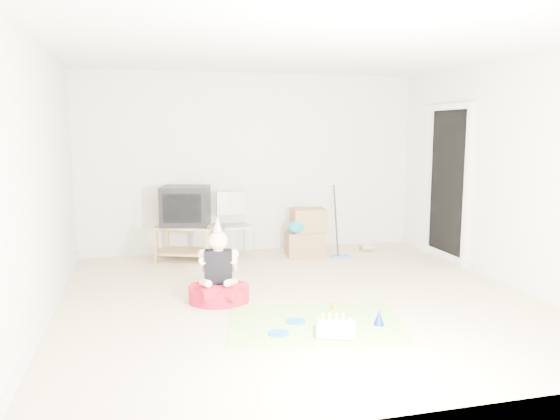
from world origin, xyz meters
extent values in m
plane|color=beige|center=(0.00, 0.00, 0.00)|extent=(5.00, 5.00, 0.00)
cube|color=black|center=(2.48, 1.20, 1.02)|extent=(0.02, 0.90, 2.05)
cube|color=#A27E49|center=(-1.02, 2.04, 0.47)|extent=(0.91, 0.75, 0.03)
cube|color=#A27E49|center=(-1.02, 2.04, 0.12)|extent=(0.91, 0.75, 0.03)
cube|color=#A27E49|center=(-1.43, 1.98, 0.24)|extent=(0.07, 0.07, 0.49)
cube|color=#A27E49|center=(-0.77, 1.70, 0.24)|extent=(0.07, 0.07, 0.49)
cube|color=#A27E49|center=(-1.27, 2.37, 0.24)|extent=(0.07, 0.07, 0.49)
cube|color=#A27E49|center=(-0.60, 2.09, 0.24)|extent=(0.07, 0.07, 0.49)
cube|color=black|center=(-1.02, 2.04, 0.76)|extent=(0.73, 0.66, 0.54)
cube|color=#9D9DA2|center=(-0.35, 1.93, 0.47)|extent=(0.50, 0.48, 0.03)
cylinder|color=#9D9DA2|center=(-0.54, 1.89, 0.48)|extent=(0.02, 0.02, 0.96)
cylinder|color=#9D9DA2|center=(-0.16, 1.96, 0.48)|extent=(0.02, 0.02, 0.96)
cube|color=olive|center=(0.64, 1.88, 0.17)|extent=(0.57, 0.45, 0.35)
cube|color=olive|center=(0.70, 1.90, 0.51)|extent=(0.48, 0.39, 0.33)
ellipsoid|color=#0B7A83|center=(0.48, 1.77, 0.44)|extent=(0.23, 0.16, 0.19)
cube|color=blue|center=(1.10, 1.66, 0.01)|extent=(0.26, 0.11, 0.03)
cylinder|color=black|center=(1.10, 1.66, 0.51)|extent=(0.06, 0.34, 0.98)
cube|color=#246C4B|center=(1.64, 2.00, 0.01)|extent=(0.28, 0.31, 0.03)
cube|color=#B45126|center=(1.64, 2.00, 0.04)|extent=(0.25, 0.29, 0.03)
cube|color=beige|center=(1.64, 2.00, 0.07)|extent=(0.22, 0.26, 0.03)
cylinder|color=#B21025|center=(-0.84, 0.08, 0.09)|extent=(0.72, 0.72, 0.17)
cube|color=black|center=(-0.84, 0.08, 0.36)|extent=(0.31, 0.21, 0.38)
sphere|color=beige|center=(-0.84, 0.08, 0.65)|extent=(0.23, 0.23, 0.20)
cone|color=white|center=(-0.84, 0.08, 0.83)|extent=(0.10, 0.10, 0.15)
cube|color=#DD2E6E|center=(-0.06, -0.80, 0.00)|extent=(1.80, 1.46, 0.01)
cube|color=white|center=(0.02, -1.11, 0.05)|extent=(0.41, 0.37, 0.09)
cube|color=#43BD69|center=(0.02, -1.11, 0.01)|extent=(0.41, 0.37, 0.01)
cylinder|color=beige|center=(-0.10, -1.12, 0.13)|extent=(0.01, 0.01, 0.07)
cylinder|color=beige|center=(-0.05, -1.14, 0.13)|extent=(0.01, 0.01, 0.07)
cylinder|color=beige|center=(0.01, -1.16, 0.13)|extent=(0.01, 0.01, 0.07)
cylinder|color=beige|center=(0.06, -1.19, 0.13)|extent=(0.01, 0.01, 0.07)
cylinder|color=beige|center=(0.12, -1.21, 0.13)|extent=(0.01, 0.01, 0.07)
cylinder|color=beige|center=(-0.07, -1.02, 0.13)|extent=(0.01, 0.01, 0.07)
cylinder|color=beige|center=(-0.01, -1.04, 0.13)|extent=(0.01, 0.01, 0.07)
cylinder|color=beige|center=(0.04, -1.06, 0.13)|extent=(0.01, 0.01, 0.07)
cylinder|color=beige|center=(0.10, -1.08, 0.13)|extent=(0.01, 0.01, 0.07)
cylinder|color=blue|center=(-0.23, -0.72, 0.01)|extent=(0.22, 0.22, 0.01)
cylinder|color=blue|center=(-0.46, -0.97, 0.01)|extent=(0.23, 0.23, 0.01)
cylinder|color=orange|center=(0.24, -0.49, 0.04)|extent=(0.07, 0.07, 0.07)
cylinder|color=orange|center=(-0.10, -1.16, 0.04)|extent=(0.08, 0.08, 0.07)
cone|color=#172AA4|center=(0.49, -0.98, 0.08)|extent=(0.11, 0.11, 0.15)
camera|label=1|loc=(-1.57, -5.42, 1.79)|focal=35.00mm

